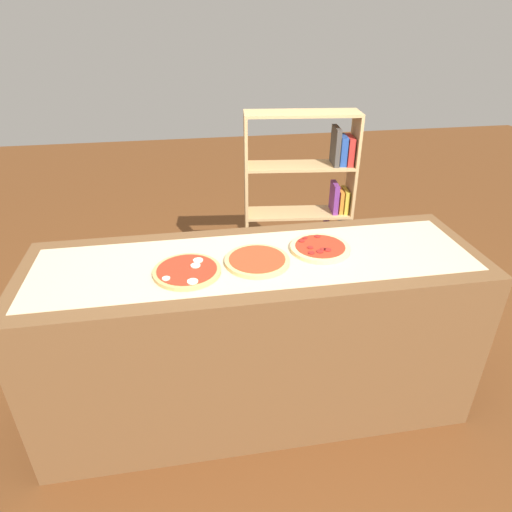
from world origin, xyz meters
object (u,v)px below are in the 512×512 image
at_px(pizza_pepperoni_2, 320,248).
at_px(bookshelf, 311,219).
at_px(pizza_plain_1, 257,261).
at_px(pizza_mozzarella_0, 187,271).

bearing_deg(pizza_pepperoni_2, bookshelf, 75.69).
bearing_deg(pizza_plain_1, pizza_mozzarella_0, -173.10).
height_order(pizza_mozzarella_0, bookshelf, bookshelf).
xyz_separation_m(pizza_plain_1, pizza_pepperoni_2, (0.33, 0.07, 0.00)).
distance_m(pizza_mozzarella_0, pizza_plain_1, 0.33).
relative_size(pizza_plain_1, bookshelf, 0.22).
bearing_deg(pizza_mozzarella_0, pizza_plain_1, 6.90).
bearing_deg(pizza_plain_1, bookshelf, 60.93).
bearing_deg(bookshelf, pizza_plain_1, -119.07).
relative_size(pizza_plain_1, pizza_pepperoni_2, 1.04).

